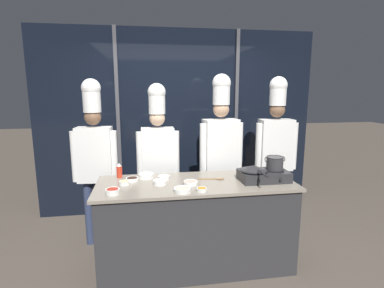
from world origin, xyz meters
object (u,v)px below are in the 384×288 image
at_px(prep_bowl_onion, 160,182).
at_px(prep_bowl_soy_glaze, 132,179).
at_px(prep_bowl_shrimp, 191,183).
at_px(chef_pastry, 276,143).
at_px(prep_bowl_chicken, 182,190).
at_px(prep_bowl_carrots, 202,189).
at_px(prep_bowl_bean_sprouts, 164,177).
at_px(serving_spoon_slotted, 217,179).
at_px(prep_bowl_ginger, 124,183).
at_px(frying_pan, 254,168).
at_px(prep_bowl_garlic, 146,175).
at_px(chef_head, 95,151).
at_px(stock_pot, 275,163).
at_px(portable_stove, 264,175).
at_px(prep_bowl_chili_flakes, 113,191).
at_px(chef_sous, 158,150).
at_px(chef_line, 221,144).

xyz_separation_m(prep_bowl_onion, prep_bowl_soy_glaze, (-0.28, 0.15, -0.00)).
relative_size(prep_bowl_shrimp, chef_pastry, 0.07).
relative_size(prep_bowl_chicken, chef_pastry, 0.08).
bearing_deg(prep_bowl_carrots, prep_bowl_bean_sprouts, 128.21).
relative_size(prep_bowl_onion, serving_spoon_slotted, 0.51).
bearing_deg(prep_bowl_chicken, prep_bowl_ginger, 151.67).
bearing_deg(prep_bowl_shrimp, frying_pan, 0.73).
distance_m(prep_bowl_soy_glaze, serving_spoon_slotted, 0.88).
distance_m(frying_pan, prep_bowl_shrimp, 0.66).
relative_size(prep_bowl_garlic, prep_bowl_shrimp, 1.15).
xyz_separation_m(frying_pan, prep_bowl_shrimp, (-0.65, -0.01, -0.12)).
height_order(frying_pan, prep_bowl_bean_sprouts, frying_pan).
bearing_deg(chef_head, stock_pot, 164.52).
distance_m(portable_stove, prep_bowl_carrots, 0.73).
distance_m(portable_stove, prep_bowl_chicken, 0.90).
distance_m(prep_bowl_garlic, prep_bowl_chili_flakes, 0.55).
xyz_separation_m(prep_bowl_garlic, chef_sous, (0.15, 0.43, 0.18)).
distance_m(prep_bowl_garlic, chef_head, 0.73).
distance_m(prep_bowl_garlic, chef_line, 1.04).
xyz_separation_m(frying_pan, prep_bowl_ginger, (-1.31, 0.09, -0.12)).
relative_size(portable_stove, serving_spoon_slotted, 1.82).
relative_size(prep_bowl_garlic, chef_sous, 0.09).
bearing_deg(prep_bowl_chili_flakes, prep_bowl_soy_glaze, 66.11).
distance_m(prep_bowl_ginger, prep_bowl_soy_glaze, 0.13).
bearing_deg(chef_sous, chef_head, 2.29).
xyz_separation_m(portable_stove, prep_bowl_garlic, (-1.20, 0.28, -0.03)).
relative_size(prep_bowl_garlic, chef_line, 0.08).
bearing_deg(chef_pastry, frying_pan, 53.73).
height_order(prep_bowl_ginger, prep_bowl_soy_glaze, same).
bearing_deg(chef_sous, prep_bowl_chicken, 100.92).
xyz_separation_m(prep_bowl_shrimp, chef_sous, (-0.29, 0.72, 0.19)).
relative_size(stock_pot, chef_line, 0.10).
height_order(prep_bowl_chili_flakes, prep_bowl_bean_sprouts, prep_bowl_chili_flakes).
relative_size(prep_bowl_onion, chef_line, 0.07).
bearing_deg(prep_bowl_carrots, portable_stove, 17.81).
height_order(portable_stove, chef_sous, chef_sous).
bearing_deg(chef_pastry, chef_sous, 2.32).
bearing_deg(chef_line, prep_bowl_ginger, 21.57).
bearing_deg(portable_stove, prep_bowl_ginger, 176.67).
bearing_deg(chef_sous, stock_pot, 148.72).
height_order(prep_bowl_soy_glaze, chef_head, chef_head).
xyz_separation_m(chef_head, chef_pastry, (2.24, 0.06, 0.02)).
height_order(stock_pot, prep_bowl_chili_flakes, stock_pot).
relative_size(prep_bowl_shrimp, prep_bowl_ginger, 1.39).
bearing_deg(prep_bowl_carrots, serving_spoon_slotted, 55.90).
height_order(frying_pan, stock_pot, stock_pot).
distance_m(prep_bowl_garlic, chef_pastry, 1.74).
xyz_separation_m(stock_pot, prep_bowl_garlic, (-1.32, 0.28, -0.16)).
bearing_deg(prep_bowl_soy_glaze, frying_pan, -9.13).
distance_m(frying_pan, prep_bowl_ginger, 1.31).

